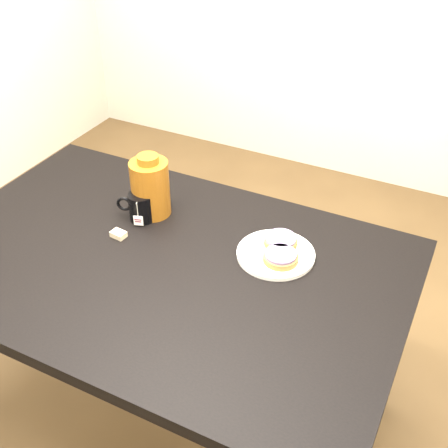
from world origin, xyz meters
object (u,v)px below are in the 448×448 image
Objects in this scene: mug at (141,206)px; bagel_package at (150,187)px; table at (163,281)px; plate at (276,253)px; bagel_back at (281,241)px; bagel_front at (281,257)px; teabag_pouch at (118,234)px.

mug is 0.07m from bagel_package.
plate reaches higher than table.
bagel_front is at bearing -68.16° from bagel_back.
bagel_package is (-0.44, 0.03, 0.09)m from plate.
teabag_pouch is at bearing -164.51° from plate.
plate is 0.48m from teabag_pouch.
teabag_pouch is (-0.46, -0.13, 0.00)m from plate.
bagel_package is (0.02, 0.16, 0.09)m from teabag_pouch.
mug reaches higher than plate.
bagel_package is at bearing 173.01° from bagel_front.
table is at bearing -11.51° from teabag_pouch.
mug is (-0.16, 0.15, 0.13)m from table.
mug is 0.12m from teabag_pouch.
bagel_package is (-0.15, 0.19, 0.18)m from table.
plate is (0.29, 0.16, 0.09)m from table.
teabag_pouch is (-0.46, -0.17, -0.02)m from bagel_back.
plate is 1.83× the size of bagel_back.
table is 0.35m from plate.
plate is at bearing 29.47° from table.
mug is at bearing -178.10° from plate.
teabag_pouch is at bearing -159.67° from bagel_back.
bagel_back is 0.95× the size of mug.
plate is 1.73× the size of mug.
mug is at bearing 137.58° from table.
bagel_package reaches higher than plate.
table is 0.20m from teabag_pouch.
bagel_back and bagel_front have the same top height.
bagel_front is 0.50m from teabag_pouch.
bagel_package is (-0.44, -0.01, 0.07)m from bagel_back.
teabag_pouch is at bearing 168.49° from table.
bagel_package reaches higher than mug.
bagel_back is at bearing 111.84° from bagel_front.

